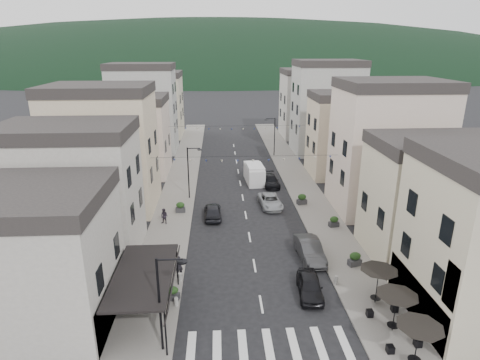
% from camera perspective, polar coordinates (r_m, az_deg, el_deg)
% --- Properties ---
extents(sidewalk_left, '(4.00, 76.00, 0.12)m').
position_cam_1_polar(sidewalk_left, '(51.85, -8.33, -0.19)').
color(sidewalk_left, slate).
rests_on(sidewalk_left, ground).
extents(sidewalk_right, '(4.00, 76.00, 0.12)m').
position_cam_1_polar(sidewalk_right, '(52.64, 8.15, 0.11)').
color(sidewalk_right, slate).
rests_on(sidewalk_right, ground).
extents(hill_backdrop, '(640.00, 360.00, 70.00)m').
position_cam_1_polar(hill_backdrop, '(317.33, -2.84, 15.67)').
color(hill_backdrop, black).
rests_on(hill_backdrop, ground).
extents(boutique_building, '(12.00, 8.00, 8.00)m').
position_cam_1_polar(boutique_building, '(28.33, -30.14, -10.64)').
color(boutique_building, '#A6A198').
rests_on(boutique_building, ground).
extents(boutique_awning, '(3.77, 7.50, 3.28)m').
position_cam_1_polar(boutique_awning, '(26.14, -13.03, -13.09)').
color(boutique_awning, black).
rests_on(boutique_awning, ground).
extents(buildings_row_left, '(10.20, 54.16, 14.00)m').
position_cam_1_polar(buildings_row_left, '(56.88, -15.24, 7.36)').
color(buildings_row_left, '#A6A198').
rests_on(buildings_row_left, ground).
extents(buildings_row_right, '(10.20, 54.16, 14.50)m').
position_cam_1_polar(buildings_row_right, '(57.13, 14.52, 7.67)').
color(buildings_row_right, beige).
rests_on(buildings_row_right, ground).
extents(cafe_terrace, '(2.50, 8.10, 2.53)m').
position_cam_1_polar(cafe_terrace, '(26.48, 21.38, -15.49)').
color(cafe_terrace, black).
rests_on(cafe_terrace, ground).
extents(streetlamp_left_near, '(1.70, 0.56, 6.00)m').
position_cam_1_polar(streetlamp_left_near, '(23.12, -10.75, -15.82)').
color(streetlamp_left_near, black).
rests_on(streetlamp_left_near, ground).
extents(streetlamp_left_far, '(1.70, 0.56, 6.00)m').
position_cam_1_polar(streetlamp_left_far, '(44.91, -7.04, 1.76)').
color(streetlamp_left_far, black).
rests_on(streetlamp_left_far, ground).
extents(streetlamp_right_far, '(1.70, 0.56, 6.00)m').
position_cam_1_polar(streetlamp_right_far, '(62.84, 4.70, 6.72)').
color(streetlamp_right_far, black).
rests_on(streetlamp_right_far, ground).
extents(bollards, '(11.66, 10.26, 0.60)m').
position_cam_1_polar(bollards, '(27.80, 3.16, -17.12)').
color(bollards, gray).
rests_on(bollards, ground).
extents(bunting_near, '(19.00, 0.28, 0.62)m').
position_cam_1_polar(bunting_near, '(40.51, 0.76, 2.91)').
color(bunting_near, black).
rests_on(bunting_near, ground).
extents(bunting_far, '(19.00, 0.28, 0.62)m').
position_cam_1_polar(bunting_far, '(56.05, -0.38, 7.36)').
color(bunting_far, black).
rests_on(bunting_far, ground).
extents(parked_car_a, '(1.95, 4.16, 1.38)m').
position_cam_1_polar(parked_car_a, '(29.34, 9.90, -14.63)').
color(parked_car_a, black).
rests_on(parked_car_a, ground).
extents(parked_car_b, '(1.91, 4.88, 1.58)m').
position_cam_1_polar(parked_car_b, '(33.66, 9.89, -9.76)').
color(parked_car_b, '#2E2E30').
rests_on(parked_car_b, ground).
extents(parked_car_c, '(2.53, 4.83, 1.30)m').
position_cam_1_polar(parked_car_c, '(43.43, 4.33, -3.01)').
color(parked_car_c, '#93959B').
rests_on(parked_car_c, ground).
extents(parked_car_d, '(2.05, 4.59, 1.31)m').
position_cam_1_polar(parked_car_d, '(49.84, 4.38, -0.11)').
color(parked_car_d, black).
rests_on(parked_car_d, ground).
extents(parked_car_e, '(1.86, 4.28, 1.44)m').
position_cam_1_polar(parked_car_e, '(40.69, -3.90, -4.44)').
color(parked_car_e, black).
rests_on(parked_car_e, ground).
extents(delivery_van, '(2.38, 5.21, 2.43)m').
position_cam_1_polar(delivery_van, '(50.90, 2.04, 0.98)').
color(delivery_van, silver).
rests_on(delivery_van, ground).
extents(pedestrian_a, '(0.70, 0.58, 1.64)m').
position_cam_1_polar(pedestrian_a, '(31.01, -8.64, -12.02)').
color(pedestrian_a, black).
rests_on(pedestrian_a, sidewalk_left).
extents(pedestrian_b, '(0.93, 0.83, 1.57)m').
position_cam_1_polar(pedestrian_b, '(39.63, -10.72, -5.10)').
color(pedestrian_b, '#27202B').
rests_on(pedestrian_b, sidewalk_left).
extents(planter_la, '(0.99, 0.71, 1.00)m').
position_cam_1_polar(planter_la, '(28.75, -9.55, -15.57)').
color(planter_la, '#2D2C2F').
rests_on(planter_la, sidewalk_left).
extents(planter_lb, '(1.00, 0.57, 1.11)m').
position_cam_1_polar(planter_lb, '(42.15, -8.48, -3.85)').
color(planter_lb, '#2F2F31').
rests_on(planter_lb, sidewalk_left).
extents(planter_ra, '(1.13, 0.82, 1.13)m').
position_cam_1_polar(planter_ra, '(33.39, 16.02, -10.74)').
color(planter_ra, '#323235').
rests_on(planter_ra, sidewalk_right).
extents(planter_rb, '(1.01, 0.68, 1.04)m').
position_cam_1_polar(planter_rb, '(39.54, 13.22, -5.78)').
color(planter_rb, '#2B2B2D').
rests_on(planter_rb, sidewalk_right).
extents(planter_rc, '(1.16, 0.84, 1.16)m').
position_cam_1_polar(planter_rc, '(44.27, 8.80, -2.70)').
color(planter_rc, '#313134').
rests_on(planter_rc, sidewalk_right).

